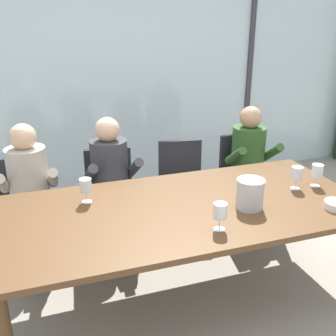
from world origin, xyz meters
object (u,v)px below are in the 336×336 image
at_px(chair_right_of_center, 243,171).
at_px(person_charcoal_jacket, 112,177).
at_px(chair_near_curtain, 27,201).
at_px(tasting_bowl, 336,205).
at_px(dining_table, 184,214).
at_px(chair_center, 182,180).
at_px(person_beige_jumper, 29,188).
at_px(wine_glass_by_right_taster, 317,172).
at_px(chair_left_of_center, 110,191).
at_px(person_olive_shirt, 251,160).
at_px(wine_glass_by_left_taster, 86,186).
at_px(ice_bucket_primary, 250,193).
at_px(wine_glass_near_bucket, 297,174).
at_px(wine_glass_center_pour, 220,212).

distance_m(chair_right_of_center, person_charcoal_jacket, 1.38).
distance_m(chair_near_curtain, tasting_bowl, 2.43).
height_order(dining_table, chair_center, chair_center).
bearing_deg(dining_table, person_beige_jumper, 139.82).
bearing_deg(chair_right_of_center, tasting_bowl, -94.71).
bearing_deg(chair_near_curtain, wine_glass_by_right_taster, -30.16).
distance_m(chair_near_curtain, person_beige_jumper, 0.22).
relative_size(chair_left_of_center, chair_right_of_center, 1.00).
distance_m(person_olive_shirt, wine_glass_by_left_taster, 1.75).
height_order(dining_table, chair_near_curtain, chair_near_curtain).
bearing_deg(dining_table, chair_right_of_center, 44.77).
bearing_deg(chair_left_of_center, person_olive_shirt, 0.31).
distance_m(person_beige_jumper, ice_bucket_primary, 1.75).
bearing_deg(wine_glass_near_bucket, wine_glass_by_left_taster, 169.95).
xyz_separation_m(person_olive_shirt, tasting_bowl, (-0.06, -1.22, 0.10)).
bearing_deg(person_charcoal_jacket, wine_glass_center_pour, -74.33).
height_order(dining_table, chair_right_of_center, chair_right_of_center).
bearing_deg(person_olive_shirt, wine_glass_center_pour, -124.22).
bearing_deg(dining_table, wine_glass_center_pour, -76.53).
relative_size(chair_right_of_center, person_olive_shirt, 0.73).
distance_m(chair_right_of_center, wine_glass_near_bucket, 1.08).
height_order(person_olive_shirt, wine_glass_near_bucket, person_olive_shirt).
distance_m(chair_right_of_center, person_olive_shirt, 0.23).
bearing_deg(dining_table, wine_glass_near_bucket, 0.33).
bearing_deg(wine_glass_near_bucket, person_beige_jumper, 155.97).
bearing_deg(person_olive_shirt, person_beige_jumper, -176.96).
bearing_deg(person_beige_jumper, chair_center, 5.62).
bearing_deg(chair_center, dining_table, -101.36).
height_order(person_beige_jumper, person_olive_shirt, same).
bearing_deg(wine_glass_center_pour, wine_glass_by_right_taster, 20.21).
xyz_separation_m(chair_near_curtain, wine_glass_near_bucket, (1.94, -0.98, 0.37)).
relative_size(chair_left_of_center, wine_glass_by_right_taster, 4.96).
distance_m(person_beige_jumper, wine_glass_center_pour, 1.65).
bearing_deg(person_olive_shirt, wine_glass_by_right_taster, -83.36).
distance_m(chair_near_curtain, chair_left_of_center, 0.71).
bearing_deg(wine_glass_center_pour, wine_glass_near_bucket, 24.66).
bearing_deg(chair_left_of_center, chair_right_of_center, 7.04).
xyz_separation_m(chair_near_curtain, tasting_bowl, (2.01, -1.34, 0.28)).
distance_m(chair_center, tasting_bowl, 1.51).
bearing_deg(wine_glass_by_right_taster, wine_glass_center_pour, -159.79).
distance_m(dining_table, person_olive_shirt, 1.33).
height_order(chair_right_of_center, wine_glass_center_pour, wine_glass_center_pour).
xyz_separation_m(chair_center, person_olive_shirt, (0.66, -0.14, 0.17)).
bearing_deg(person_olive_shirt, ice_bucket_primary, -117.89).
relative_size(tasting_bowl, wine_glass_near_bucket, 0.93).
distance_m(wine_glass_by_left_taster, wine_glass_center_pour, 0.95).
distance_m(person_charcoal_jacket, wine_glass_by_right_taster, 1.66).
bearing_deg(wine_glass_center_pour, chair_right_of_center, 55.85).
xyz_separation_m(chair_near_curtain, person_olive_shirt, (2.07, -0.13, 0.17)).
xyz_separation_m(chair_left_of_center, person_olive_shirt, (1.36, -0.12, 0.17)).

